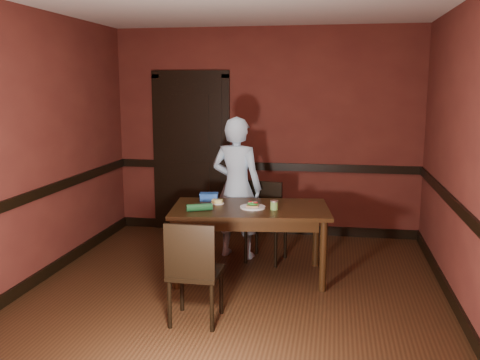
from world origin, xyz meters
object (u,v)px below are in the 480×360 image
(chair_near, at_px, (196,270))
(food_tub, at_px, (209,197))
(dining_table, at_px, (250,242))
(cheese_saucer, at_px, (217,202))
(sauce_jar, at_px, (274,205))
(chair_far, at_px, (266,223))
(person, at_px, (237,188))
(sandwich_plate, at_px, (253,206))

(chair_near, xyz_separation_m, food_tub, (-0.20, 1.34, 0.34))
(food_tub, bearing_deg, dining_table, -33.47)
(cheese_saucer, bearing_deg, sauce_jar, -15.28)
(chair_far, bearing_deg, food_tub, -138.81)
(dining_table, height_order, person, person)
(person, xyz_separation_m, sauce_jar, (0.51, -0.72, -0.02))
(cheese_saucer, relative_size, food_tub, 0.67)
(food_tub, bearing_deg, chair_far, 20.28)
(cheese_saucer, bearing_deg, chair_far, 44.55)
(cheese_saucer, bearing_deg, chair_near, -86.10)
(sandwich_plate, xyz_separation_m, food_tub, (-0.52, 0.26, 0.02))
(chair_far, distance_m, chair_near, 1.71)
(sandwich_plate, height_order, sauce_jar, sauce_jar)
(person, xyz_separation_m, cheese_saucer, (-0.10, -0.55, -0.05))
(chair_near, xyz_separation_m, person, (0.02, 1.76, 0.37))
(sauce_jar, xyz_separation_m, cheese_saucer, (-0.62, 0.17, -0.03))
(sandwich_plate, relative_size, sauce_jar, 2.75)
(person, bearing_deg, chair_far, 175.49)
(dining_table, height_order, chair_far, chair_far)
(person, xyz_separation_m, food_tub, (-0.23, -0.42, -0.03))
(sandwich_plate, distance_m, food_tub, 0.58)
(food_tub, bearing_deg, chair_near, -90.23)
(chair_near, distance_m, person, 1.80)
(sandwich_plate, bearing_deg, sauce_jar, -9.25)
(sauce_jar, height_order, cheese_saucer, sauce_jar)
(person, bearing_deg, dining_table, 123.33)
(cheese_saucer, bearing_deg, person, 79.24)
(chair_far, bearing_deg, sandwich_plate, -84.03)
(person, relative_size, sandwich_plate, 6.25)
(dining_table, xyz_separation_m, chair_far, (0.09, 0.54, 0.07))
(cheese_saucer, bearing_deg, sandwich_plate, -18.53)
(cheese_saucer, xyz_separation_m, food_tub, (-0.12, 0.13, 0.02))
(chair_near, bearing_deg, chair_far, -102.47)
(person, relative_size, sauce_jar, 17.19)
(chair_far, relative_size, chair_near, 0.99)
(dining_table, bearing_deg, sandwich_plate, -58.85)
(sauce_jar, bearing_deg, sandwich_plate, 170.75)
(chair_far, xyz_separation_m, food_tub, (-0.58, -0.32, 0.34))
(sauce_jar, bearing_deg, food_tub, 158.11)
(dining_table, relative_size, cheese_saucer, 11.08)
(chair_near, bearing_deg, sauce_jar, -116.80)
(chair_near, distance_m, sauce_jar, 1.22)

